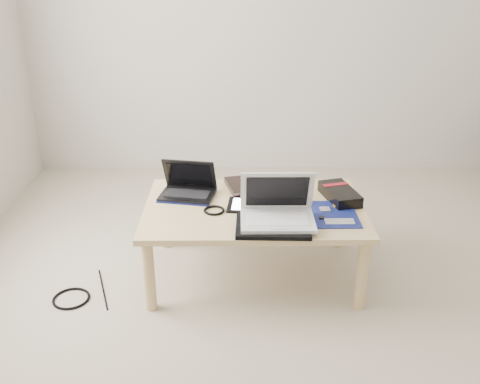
{
  "coord_description": "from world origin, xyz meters",
  "views": [
    {
      "loc": [
        -0.46,
        -1.96,
        1.56
      ],
      "look_at": [
        -0.45,
        0.46,
        0.48
      ],
      "focal_mm": 40.0,
      "sensor_mm": 36.0,
      "label": 1
    }
  ],
  "objects_px": {
    "white_laptop": "(277,210)",
    "gpu_box": "(340,194)",
    "netbook": "(188,188)",
    "coffee_table": "(254,215)"
  },
  "relations": [
    {
      "from": "white_laptop",
      "to": "gpu_box",
      "type": "distance_m",
      "value": 0.44
    },
    {
      "from": "netbook",
      "to": "gpu_box",
      "type": "relative_size",
      "value": 1.05
    },
    {
      "from": "white_laptop",
      "to": "gpu_box",
      "type": "relative_size",
      "value": 1.16
    },
    {
      "from": "netbook",
      "to": "gpu_box",
      "type": "height_order",
      "value": "netbook"
    },
    {
      "from": "netbook",
      "to": "white_laptop",
      "type": "bearing_deg",
      "value": -36.0
    },
    {
      "from": "coffee_table",
      "to": "white_laptop",
      "type": "relative_size",
      "value": 3.22
    },
    {
      "from": "coffee_table",
      "to": "netbook",
      "type": "height_order",
      "value": "netbook"
    },
    {
      "from": "coffee_table",
      "to": "netbook",
      "type": "relative_size",
      "value": 3.58
    },
    {
      "from": "white_laptop",
      "to": "gpu_box",
      "type": "xyz_separation_m",
      "value": [
        0.34,
        0.27,
        -0.04
      ]
    },
    {
      "from": "netbook",
      "to": "coffee_table",
      "type": "bearing_deg",
      "value": -21.46
    }
  ]
}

